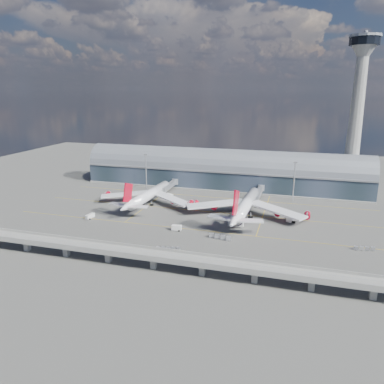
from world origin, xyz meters
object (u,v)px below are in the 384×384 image
(control_tower, at_px, (356,117))
(cargo_train_2, at_px, (364,249))
(floodlight_mast_left, at_px, (146,171))
(service_truck_4, at_px, (240,205))
(cargo_train_1, at_px, (168,249))
(airliner_right, at_px, (245,206))
(service_truck_3, at_px, (291,218))
(service_truck_5, at_px, (169,196))
(cargo_train_0, at_px, (220,237))
(service_truck_1, at_px, (177,228))
(airliner_left, at_px, (148,195))
(floodlight_mast_right, at_px, (294,181))
(service_truck_2, at_px, (236,224))
(service_truck_0, at_px, (90,216))

(control_tower, height_order, cargo_train_2, control_tower)
(floodlight_mast_left, height_order, service_truck_4, floodlight_mast_left)
(cargo_train_1, distance_m, cargo_train_2, 86.87)
(control_tower, distance_m, cargo_train_1, 156.19)
(floodlight_mast_left, distance_m, cargo_train_1, 105.89)
(airliner_right, distance_m, service_truck_4, 15.85)
(service_truck_3, distance_m, service_truck_5, 82.04)
(floodlight_mast_left, xyz_separation_m, cargo_train_0, (68.92, -73.21, -12.63))
(service_truck_1, bearing_deg, cargo_train_2, -96.54)
(floodlight_mast_left, height_order, airliner_left, floodlight_mast_left)
(cargo_train_0, height_order, cargo_train_1, cargo_train_0)
(floodlight_mast_right, relative_size, cargo_train_2, 2.72)
(service_truck_1, bearing_deg, airliner_left, 32.89)
(service_truck_5, relative_size, cargo_train_2, 0.61)
(airliner_right, bearing_deg, airliner_left, 177.15)
(floodlight_mast_left, xyz_separation_m, service_truck_1, (45.59, -68.65, -12.20))
(airliner_left, bearing_deg, service_truck_4, 12.13)
(service_truck_4, distance_m, service_truck_5, 49.05)
(floodlight_mast_right, height_order, service_truck_1, floodlight_mast_right)
(cargo_train_0, xyz_separation_m, cargo_train_2, (64.06, 5.49, -0.20))
(service_truck_3, distance_m, cargo_train_2, 43.82)
(control_tower, bearing_deg, service_truck_1, -132.77)
(floodlight_mast_right, height_order, service_truck_2, floodlight_mast_right)
(cargo_train_0, bearing_deg, service_truck_2, -23.92)
(floodlight_mast_left, bearing_deg, service_truck_5, -32.52)
(cargo_train_2, bearing_deg, cargo_train_0, 104.36)
(service_truck_0, xyz_separation_m, service_truck_5, (28.09, 50.75, 0.06))
(service_truck_2, height_order, cargo_train_1, service_truck_2)
(control_tower, bearing_deg, service_truck_0, -146.65)
(service_truck_3, relative_size, cargo_train_2, 0.78)
(service_truck_2, height_order, service_truck_4, service_truck_4)
(control_tower, relative_size, service_truck_0, 16.57)
(service_truck_3, bearing_deg, control_tower, 85.89)
(airliner_right, bearing_deg, service_truck_3, -1.07)
(control_tower, height_order, floodlight_mast_right, control_tower)
(service_truck_2, height_order, cargo_train_0, service_truck_2)
(cargo_train_0, bearing_deg, cargo_train_1, 124.64)
(service_truck_0, bearing_deg, airliner_right, 27.19)
(airliner_right, relative_size, service_truck_2, 9.13)
(airliner_left, relative_size, service_truck_2, 8.35)
(service_truck_4, relative_size, cargo_train_0, 0.51)
(floodlight_mast_left, xyz_separation_m, service_truck_0, (-6.02, -64.82, -12.35))
(airliner_left, xyz_separation_m, cargo_train_0, (54.29, -41.39, -4.81))
(service_truck_1, relative_size, service_truck_5, 0.89)
(cargo_train_1, bearing_deg, service_truck_3, -31.56)
(floodlight_mast_left, xyz_separation_m, floodlight_mast_right, (100.00, 0.00, 0.00))
(airliner_left, bearing_deg, service_truck_3, -1.56)
(airliner_right, relative_size, cargo_train_2, 7.73)
(airliner_left, xyz_separation_m, cargo_train_1, (35.11, -60.77, -5.04))
(airliner_left, bearing_deg, service_truck_1, -47.13)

